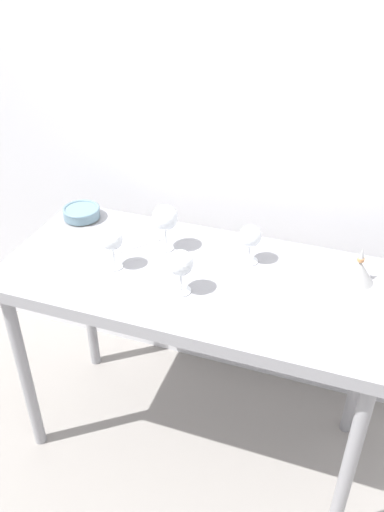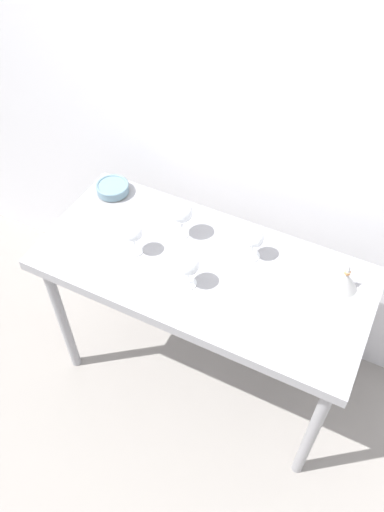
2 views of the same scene
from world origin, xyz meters
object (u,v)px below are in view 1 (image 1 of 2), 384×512
tasting_sheet_lower (129,236)px  decanter_funnel (358,271)px  wine_glass_near_left (112,241)px  tasting_sheet_upper (315,303)px  wine_glass_near_center (181,264)px  wine_glass_far_left (165,218)px  tasting_bowl (82,212)px  wine_glass_far_right (250,237)px

tasting_sheet_lower → decanter_funnel: size_ratio=1.75×
wine_glass_near_left → tasting_sheet_upper: wine_glass_near_left is taller
tasting_sheet_lower → wine_glass_near_center: bearing=-0.4°
tasting_sheet_upper → decanter_funnel: decanter_funnel is taller
wine_glass_far_left → tasting_sheet_upper: (0.59, -0.15, -0.13)m
tasting_bowl → decanter_funnel: size_ratio=1.14×
tasting_sheet_upper → tasting_bowl: 1.04m
tasting_bowl → wine_glass_near_center: bearing=-30.4°
tasting_bowl → wine_glass_far_right: bearing=-6.1°
wine_glass_near_center → tasting_sheet_upper: size_ratio=0.66×
wine_glass_near_left → wine_glass_far_right: bearing=23.6°
wine_glass_near_center → wine_glass_far_right: bearing=55.6°
tasting_sheet_upper → tasting_bowl: size_ratio=1.59×
wine_glass_near_center → wine_glass_near_left: (-0.28, 0.06, 0.00)m
wine_glass_near_left → wine_glass_near_center: bearing=-11.2°
decanter_funnel → tasting_bowl: bearing=176.5°
wine_glass_near_left → wine_glass_far_left: bearing=53.6°
wine_glass_far_left → tasting_bowl: (-0.42, 0.10, -0.10)m
tasting_sheet_lower → tasting_bowl: size_ratio=1.54×
tasting_bowl → decanter_funnel: 1.13m
decanter_funnel → wine_glass_near_left: bearing=-166.1°
tasting_sheet_upper → wine_glass_far_left: bearing=162.3°
wine_glass_far_right → tasting_sheet_upper: size_ratio=0.61×
tasting_sheet_lower → tasting_bowl: bearing=-156.0°
wine_glass_near_left → tasting_sheet_upper: (0.72, 0.03, -0.11)m
wine_glass_far_left → wine_glass_near_left: size_ratio=1.16×
wine_glass_far_left → tasting_sheet_upper: bearing=-14.3°
tasting_bowl → decanter_funnel: (1.13, -0.07, 0.01)m
tasting_sheet_lower → decanter_funnel: decanter_funnel is taller
wine_glass_far_left → decanter_funnel: bearing=2.4°
wine_glass_far_left → tasting_sheet_upper: wine_glass_far_left is taller
wine_glass_near_center → tasting_bowl: size_ratio=1.04×
tasting_bowl → tasting_sheet_upper: bearing=-13.9°
tasting_sheet_upper → tasting_sheet_lower: 0.78m
wine_glass_far_right → tasting_bowl: size_ratio=0.97×
wine_glass_near_center → wine_glass_far_left: (-0.15, 0.23, 0.02)m
wine_glass_near_left → decanter_funnel: 0.87m
wine_glass_near_left → tasting_sheet_upper: size_ratio=0.65×
tasting_sheet_lower → decanter_funnel: 0.88m
wine_glass_near_center → wine_glass_far_right: wine_glass_near_center is taller
tasting_sheet_lower → wine_glass_far_right: bearing=38.1°
wine_glass_near_center → decanter_funnel: size_ratio=1.19×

